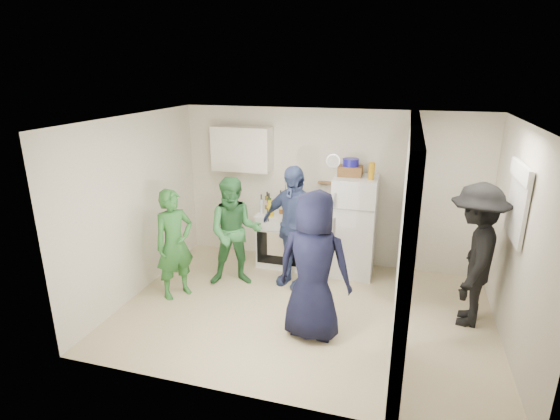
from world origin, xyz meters
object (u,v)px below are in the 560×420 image
at_px(fridge, 354,226).
at_px(person_nook, 474,256).
at_px(stove, 282,238).
at_px(wicker_basket, 350,171).
at_px(person_green_left, 175,244).
at_px(blue_bowl, 351,162).
at_px(person_green_center, 235,232).
at_px(person_denim, 293,227).
at_px(yellow_cup_stack_top, 372,171).
at_px(person_navy, 314,266).

height_order(fridge, person_nook, person_nook).
height_order(stove, fridge, fridge).
bearing_deg(wicker_basket, person_green_left, -146.54).
bearing_deg(blue_bowl, fridge, -26.57).
bearing_deg(wicker_basket, person_green_center, -149.95).
height_order(stove, person_nook, person_nook).
bearing_deg(wicker_basket, person_nook, -31.91).
relative_size(fridge, blue_bowl, 6.45).
bearing_deg(person_denim, fridge, 57.88).
bearing_deg(yellow_cup_stack_top, person_green_left, -152.69).
height_order(fridge, wicker_basket, wicker_basket).
distance_m(person_green_left, person_denim, 1.68).
bearing_deg(person_green_left, yellow_cup_stack_top, -29.67).
xyz_separation_m(stove, person_nook, (2.72, -1.02, 0.46)).
distance_m(person_green_left, person_navy, 2.08).
bearing_deg(stove, blue_bowl, 1.09).
relative_size(fridge, person_nook, 0.86).
xyz_separation_m(fridge, person_green_left, (-2.28, -1.39, 0.00)).
distance_m(stove, fridge, 1.20).
bearing_deg(yellow_cup_stack_top, person_denim, -153.59).
distance_m(person_green_left, person_green_center, 0.87).
bearing_deg(blue_bowl, person_denim, -136.89).
bearing_deg(person_green_left, person_nook, -51.01).
distance_m(person_denim, person_navy, 1.33).
bearing_deg(wicker_basket, blue_bowl, 0.00).
relative_size(person_green_center, person_navy, 0.90).
bearing_deg(yellow_cup_stack_top, wicker_basket, 154.89).
relative_size(stove, person_green_center, 0.54).
xyz_separation_m(stove, person_navy, (0.90, -1.85, 0.46)).
distance_m(yellow_cup_stack_top, person_nook, 1.79).
height_order(stove, person_navy, person_navy).
relative_size(wicker_basket, person_green_center, 0.22).
bearing_deg(person_navy, person_green_left, -6.92).
xyz_separation_m(wicker_basket, person_green_left, (-2.18, -1.44, -0.85)).
distance_m(yellow_cup_stack_top, person_navy, 1.94).
bearing_deg(wicker_basket, person_denim, -136.89).
height_order(yellow_cup_stack_top, person_denim, person_denim).
bearing_deg(stove, person_denim, -61.57).
bearing_deg(person_nook, yellow_cup_stack_top, -112.41).
height_order(wicker_basket, yellow_cup_stack_top, yellow_cup_stack_top).
distance_m(stove, wicker_basket, 1.58).
distance_m(fridge, person_green_left, 2.67).
bearing_deg(person_nook, person_denim, -88.14).
relative_size(fridge, person_navy, 0.86).
bearing_deg(person_nook, person_green_left, -73.04).
xyz_separation_m(wicker_basket, person_navy, (-0.14, -1.87, -0.72)).
bearing_deg(fridge, stove, 178.50).
xyz_separation_m(person_green_center, person_nook, (3.18, -0.16, 0.09)).
xyz_separation_m(person_navy, person_nook, (1.81, 0.83, 0.00)).
height_order(blue_bowl, person_denim, blue_bowl).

